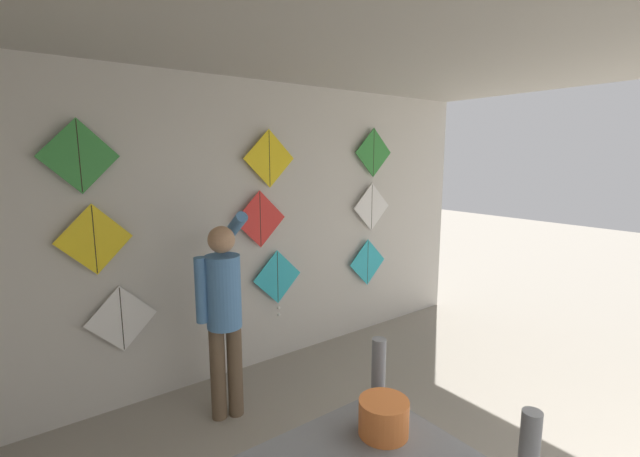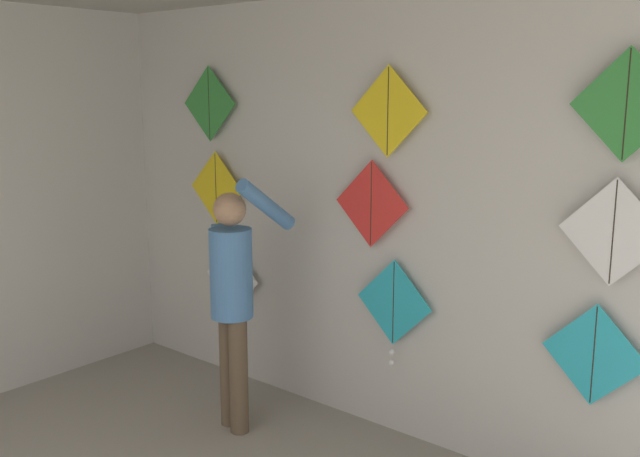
% 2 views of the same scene
% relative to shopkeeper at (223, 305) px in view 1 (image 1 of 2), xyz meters
% --- Properties ---
extents(back_panel, '(5.65, 0.06, 2.80)m').
position_rel_shopkeeper_xyz_m(back_panel, '(0.71, 0.66, 0.46)').
color(back_panel, beige).
rests_on(back_panel, ground).
extents(ceiling_slab, '(5.65, 4.86, 0.04)m').
position_rel_shopkeeper_xyz_m(ceiling_slab, '(0.71, -1.39, 1.88)').
color(ceiling_slab, '#A8A399').
extents(shopkeeper, '(0.41, 0.54, 1.68)m').
position_rel_shopkeeper_xyz_m(shopkeeper, '(0.00, 0.00, 0.00)').
color(shopkeeper, brown).
rests_on(shopkeeper, ground).
extents(kite_0, '(0.55, 0.01, 0.55)m').
position_rel_shopkeeper_xyz_m(kite_0, '(-0.63, 0.57, -0.15)').
color(kite_0, white).
extents(kite_1, '(0.55, 0.04, 0.69)m').
position_rel_shopkeeper_xyz_m(kite_1, '(0.85, 0.57, -0.08)').
color(kite_1, '#28B2C6').
extents(kite_2, '(0.55, 0.01, 0.55)m').
position_rel_shopkeeper_xyz_m(kite_2, '(2.09, 0.57, -0.09)').
color(kite_2, '#28B2C6').
extents(kite_3, '(0.55, 0.01, 0.55)m').
position_rel_shopkeeper_xyz_m(kite_3, '(-0.77, 0.57, 0.52)').
color(kite_3, yellow).
extents(kite_4, '(0.55, 0.01, 0.55)m').
position_rel_shopkeeper_xyz_m(kite_4, '(0.67, 0.57, 0.55)').
color(kite_4, red).
extents(kite_5, '(0.55, 0.01, 0.55)m').
position_rel_shopkeeper_xyz_m(kite_5, '(2.14, 0.57, 0.57)').
color(kite_5, white).
extents(kite_6, '(0.55, 0.01, 0.55)m').
position_rel_shopkeeper_xyz_m(kite_6, '(-0.82, 0.57, 1.15)').
color(kite_6, '#338C38').
extents(kite_7, '(0.55, 0.01, 0.55)m').
position_rel_shopkeeper_xyz_m(kite_7, '(0.78, 0.57, 1.13)').
color(kite_7, yellow).
extents(kite_8, '(0.55, 0.01, 0.55)m').
position_rel_shopkeeper_xyz_m(kite_8, '(2.15, 0.57, 1.19)').
color(kite_8, '#338C38').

